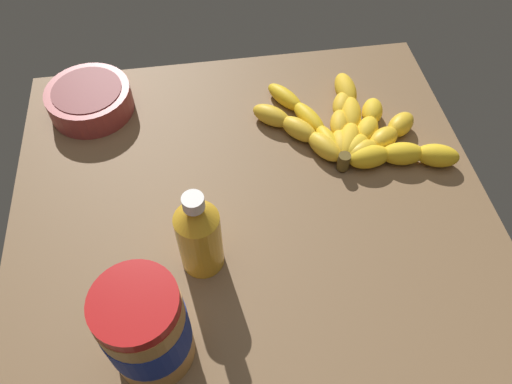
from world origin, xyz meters
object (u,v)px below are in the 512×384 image
peanut_butter_jar (146,329)px  honey_bottle (199,235)px  small_bowl (90,100)px  banana_bunch (351,130)px

peanut_butter_jar → honey_bottle: (-7.07, -12.21, -0.72)cm
small_bowl → honey_bottle: bearing=116.9°
banana_bunch → small_bowl: small_bowl is taller
peanut_butter_jar → banana_bunch: bearing=-136.5°
honey_bottle → small_bowl: 37.81cm
banana_bunch → peanut_butter_jar: bearing=43.5°
banana_bunch → honey_bottle: (26.93, 20.09, 5.18)cm
honey_bottle → small_bowl: bearing=-63.1°
honey_bottle → small_bowl: honey_bottle is taller
banana_bunch → small_bowl: 45.91cm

